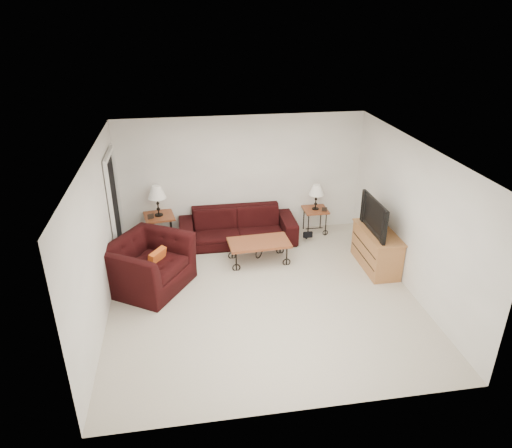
# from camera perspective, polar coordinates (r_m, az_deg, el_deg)

# --- Properties ---
(ground) EXTENTS (5.00, 5.00, 0.00)m
(ground) POSITION_cam_1_polar(r_m,az_deg,el_deg) (7.92, 0.81, -8.71)
(ground) COLOR beige
(ground) RESTS_ON ground
(wall_back) EXTENTS (5.00, 0.02, 2.50)m
(wall_back) POSITION_cam_1_polar(r_m,az_deg,el_deg) (9.58, -1.72, 5.88)
(wall_back) COLOR white
(wall_back) RESTS_ON ground
(wall_front) EXTENTS (5.00, 0.02, 2.50)m
(wall_front) POSITION_cam_1_polar(r_m,az_deg,el_deg) (5.20, 5.73, -12.38)
(wall_front) COLOR white
(wall_front) RESTS_ON ground
(wall_left) EXTENTS (0.02, 5.00, 2.50)m
(wall_left) POSITION_cam_1_polar(r_m,az_deg,el_deg) (7.33, -18.78, -1.84)
(wall_left) COLOR white
(wall_left) RESTS_ON ground
(wall_right) EXTENTS (0.02, 5.00, 2.50)m
(wall_right) POSITION_cam_1_polar(r_m,az_deg,el_deg) (8.07, 18.63, 0.72)
(wall_right) COLOR white
(wall_right) RESTS_ON ground
(ceiling) EXTENTS (5.00, 5.00, 0.00)m
(ceiling) POSITION_cam_1_polar(r_m,az_deg,el_deg) (6.85, 0.94, 8.94)
(ceiling) COLOR white
(ceiling) RESTS_ON wall_back
(doorway) EXTENTS (0.08, 0.94, 2.04)m
(doorway) POSITION_cam_1_polar(r_m,az_deg,el_deg) (8.90, -16.92, 1.61)
(doorway) COLOR black
(doorway) RESTS_ON ground
(sofa) EXTENTS (2.35, 0.92, 0.69)m
(sofa) POSITION_cam_1_polar(r_m,az_deg,el_deg) (9.47, -2.26, -0.31)
(sofa) COLOR black
(sofa) RESTS_ON ground
(side_table_left) EXTENTS (0.66, 0.66, 0.63)m
(side_table_left) POSITION_cam_1_polar(r_m,az_deg,el_deg) (9.61, -11.65, -0.65)
(side_table_left) COLOR brown
(side_table_left) RESTS_ON ground
(side_table_right) EXTENTS (0.50, 0.50, 0.54)m
(side_table_right) POSITION_cam_1_polar(r_m,az_deg,el_deg) (9.97, 7.20, 0.41)
(side_table_right) COLOR brown
(side_table_right) RESTS_ON ground
(lamp_left) EXTENTS (0.41, 0.41, 0.63)m
(lamp_left) POSITION_cam_1_polar(r_m,az_deg,el_deg) (9.36, -11.98, 2.80)
(lamp_left) COLOR black
(lamp_left) RESTS_ON side_table_left
(lamp_right) EXTENTS (0.31, 0.31, 0.54)m
(lamp_right) POSITION_cam_1_polar(r_m,az_deg,el_deg) (9.76, 7.37, 3.30)
(lamp_right) COLOR black
(lamp_right) RESTS_ON side_table_right
(photo_frame_left) EXTENTS (0.12, 0.06, 0.10)m
(photo_frame_left) POSITION_cam_1_polar(r_m,az_deg,el_deg) (9.33, -12.79, 0.91)
(photo_frame_left) COLOR black
(photo_frame_left) RESTS_ON side_table_left
(photo_frame_right) EXTENTS (0.11, 0.04, 0.09)m
(photo_frame_right) POSITION_cam_1_polar(r_m,az_deg,el_deg) (9.75, 8.39, 1.79)
(photo_frame_right) COLOR black
(photo_frame_right) RESTS_ON side_table_right
(coffee_table) EXTENTS (1.17, 0.68, 0.43)m
(coffee_table) POSITION_cam_1_polar(r_m,az_deg,el_deg) (8.78, 0.37, -3.40)
(coffee_table) COLOR brown
(coffee_table) RESTS_ON ground
(armchair) EXTENTS (1.69, 1.74, 0.86)m
(armchair) POSITION_cam_1_polar(r_m,az_deg,el_deg) (8.14, -13.07, -4.84)
(armchair) COLOR black
(armchair) RESTS_ON ground
(throw_pillow) EXTENTS (0.30, 0.38, 0.39)m
(throw_pillow) POSITION_cam_1_polar(r_m,az_deg,el_deg) (8.04, -12.08, -4.40)
(throw_pillow) COLOR #D5471B
(throw_pillow) RESTS_ON armchair
(tv_stand) EXTENTS (0.50, 1.21, 0.72)m
(tv_stand) POSITION_cam_1_polar(r_m,az_deg,el_deg) (8.83, 14.54, -3.00)
(tv_stand) COLOR #A96E3E
(tv_stand) RESTS_ON ground
(television) EXTENTS (0.14, 1.08, 0.62)m
(television) POSITION_cam_1_polar(r_m,az_deg,el_deg) (8.54, 14.90, 0.97)
(television) COLOR black
(television) RESTS_ON tv_stand
(backpack) EXTENTS (0.35, 0.31, 0.38)m
(backpack) POSITION_cam_1_polar(r_m,az_deg,el_deg) (9.68, 6.23, -0.87)
(backpack) COLOR black
(backpack) RESTS_ON ground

